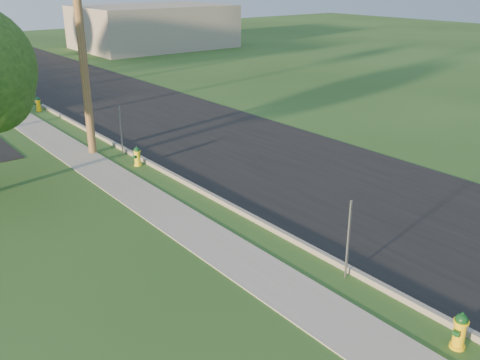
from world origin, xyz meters
name	(u,v)px	position (x,y,z in m)	size (l,w,h in m)	color
road	(304,173)	(4.50, 10.00, 0.01)	(8.00, 120.00, 0.02)	black
curb	(214,197)	(0.50, 10.00, 0.07)	(0.15, 120.00, 0.15)	gray
sidewalk	(167,213)	(-1.25, 10.00, 0.01)	(1.50, 120.00, 0.03)	gray
utility_pole_mid	(80,27)	(-0.60, 17.00, 4.95)	(1.40, 0.32, 9.80)	brown
sign_post_near	(348,240)	(0.25, 4.20, 1.00)	(0.05, 0.04, 2.00)	gray
sign_post_mid	(121,131)	(0.25, 16.00, 1.00)	(0.05, 0.04, 2.00)	gray
sign_post_far	(24,84)	(0.25, 28.20, 1.00)	(0.05, 0.04, 2.00)	gray
distant_building	(153,27)	(18.00, 45.00, 2.00)	(14.00, 10.00, 4.00)	gray
hydrant_near	(460,331)	(0.00, 1.11, 0.39)	(0.42, 0.37, 0.80)	yellow
hydrant_mid	(137,156)	(0.11, 14.46, 0.37)	(0.39, 0.35, 0.76)	yellow
hydrant_far	(38,104)	(0.06, 25.49, 0.38)	(0.39, 0.35, 0.77)	yellow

